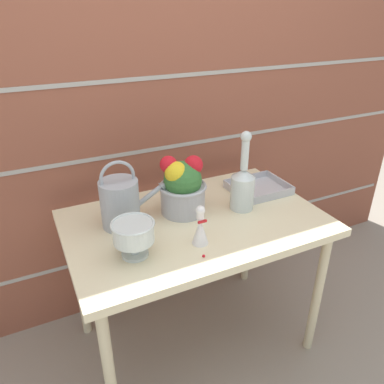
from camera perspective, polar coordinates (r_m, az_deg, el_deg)
The scene contains 10 objects.
ground_plane at distance 2.15m, azimuth 0.45°, elevation -21.33°, with size 12.00×12.00×0.00m, color gray.
brick_wall at distance 1.95m, azimuth -6.01°, elevation 11.91°, with size 3.60×0.08×2.20m.
patio_table at distance 1.71m, azimuth 0.53°, elevation -6.36°, with size 1.13×0.72×0.74m.
watering_can at distance 1.60m, azimuth -10.79°, elevation -1.51°, with size 0.31×0.16×0.30m.
crystal_pedestal_bowl at distance 1.41m, azimuth -8.93°, elevation -6.26°, with size 0.16×0.16×0.15m.
flower_planter at distance 1.67m, azimuth -1.48°, elevation 0.86°, with size 0.22×0.22×0.27m.
glass_decanter at distance 1.71m, azimuth 7.83°, elevation 1.04°, with size 0.11×0.11×0.37m.
figurine_vase at distance 1.48m, azimuth 1.27°, elevation -5.55°, with size 0.07×0.07×0.17m.
wire_tray at distance 1.94m, azimuth 10.06°, elevation 0.49°, with size 0.28×0.24×0.04m.
fallen_petal at distance 1.44m, azimuth 1.78°, elevation -9.73°, with size 0.01×0.01×0.01m.
Camera 1 is at (-0.63, -1.28, 1.61)m, focal length 35.00 mm.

